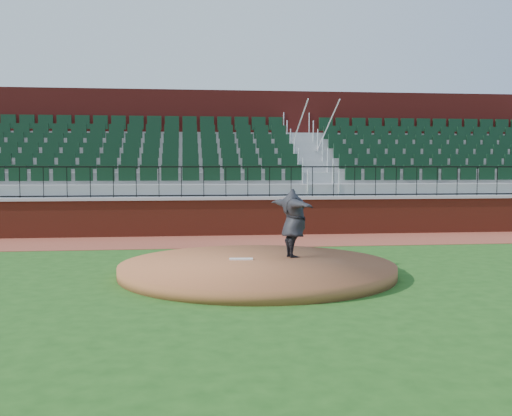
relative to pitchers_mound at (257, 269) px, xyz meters
The scene contains 10 objects.
ground 0.46m from the pitchers_mound, 63.42° to the left, with size 90.00×90.00×0.00m, color #1D4915.
warning_track 5.80m from the pitchers_mound, 88.04° to the left, with size 34.00×3.20×0.01m, color brown.
field_wall 7.41m from the pitchers_mound, 88.47° to the left, with size 34.00×0.35×1.20m, color maroon.
wall_cap 7.48m from the pitchers_mound, 88.47° to the left, with size 34.00×0.45×0.10m, color #B7B7B7.
wall_railing 7.59m from the pitchers_mound, 88.47° to the left, with size 34.00×0.05×1.00m, color black, non-canonical shape.
seating_stands 10.35m from the pitchers_mound, 88.88° to the left, with size 34.00×5.10×4.60m, color gray, non-canonical shape.
concourse_wall 13.19m from the pitchers_mound, 89.12° to the left, with size 34.00×0.50×5.50m, color maroon.
pitchers_mound is the anchor object (origin of this frame).
pitching_rubber 0.59m from the pitchers_mound, 121.76° to the left, with size 0.52×0.13×0.03m, color white.
pitcher 1.48m from the pitchers_mound, 38.33° to the left, with size 1.92×0.52×1.56m, color black.
Camera 1 is at (-1.71, -13.04, 2.32)m, focal length 42.12 mm.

